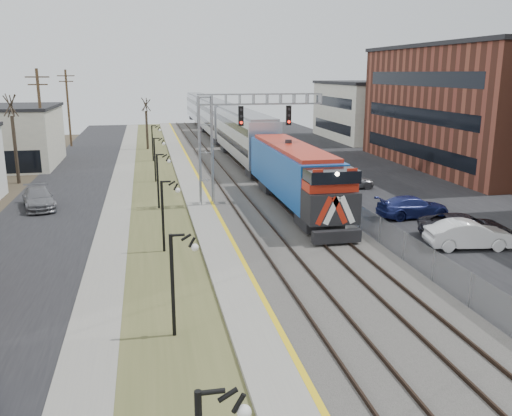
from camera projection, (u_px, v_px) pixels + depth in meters
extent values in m
cube|color=black|center=(64.00, 193.00, 44.47)|extent=(7.00, 120.00, 0.04)
cube|color=gray|center=(120.00, 190.00, 45.34)|extent=(2.00, 120.00, 0.08)
cube|color=#4C502A|center=(157.00, 189.00, 45.92)|extent=(4.00, 120.00, 0.06)
cube|color=gray|center=(192.00, 186.00, 46.48)|extent=(2.00, 120.00, 0.24)
cube|color=#595651|center=(249.00, 184.00, 47.45)|extent=(8.00, 120.00, 0.20)
cube|color=black|center=(377.00, 180.00, 49.79)|extent=(16.00, 120.00, 0.04)
cube|color=gold|center=(202.00, 184.00, 46.62)|extent=(0.24, 120.00, 0.01)
cube|color=#2D2119|center=(218.00, 183.00, 46.88)|extent=(0.08, 120.00, 0.15)
cube|color=#2D2119|center=(235.00, 183.00, 47.17)|extent=(0.08, 120.00, 0.15)
cube|color=#2D2119|center=(258.00, 182.00, 47.55)|extent=(0.08, 120.00, 0.15)
cube|color=#2D2119|center=(274.00, 181.00, 47.84)|extent=(0.08, 120.00, 0.15)
cube|color=#144CA3|center=(295.00, 177.00, 38.11)|extent=(3.00, 17.00, 4.25)
cube|color=black|center=(336.00, 236.00, 30.27)|extent=(2.80, 0.50, 0.70)
cube|color=#A7A9B1|center=(244.00, 137.00, 57.27)|extent=(3.00, 22.00, 5.33)
cube|color=#A7A9B1|center=(216.00, 119.00, 78.95)|extent=(3.00, 22.00, 5.33)
cube|color=#A7A9B1|center=(200.00, 109.00, 100.62)|extent=(3.00, 22.00, 5.33)
cube|color=gray|center=(206.00, 153.00, 38.98)|extent=(1.00, 1.00, 8.00)
cube|color=gray|center=(260.00, 99.00, 38.84)|extent=(9.00, 0.80, 0.80)
cube|color=black|center=(241.00, 116.00, 38.40)|extent=(0.35, 0.25, 1.40)
cube|color=black|center=(289.00, 115.00, 39.08)|extent=(0.35, 0.25, 1.40)
cylinder|color=black|center=(173.00, 287.00, 19.78)|extent=(0.14, 0.14, 4.00)
cylinder|color=black|center=(163.00, 217.00, 29.28)|extent=(0.14, 0.14, 4.00)
cylinder|color=black|center=(158.00, 182.00, 38.79)|extent=(0.14, 0.14, 4.00)
cylinder|color=black|center=(155.00, 160.00, 48.29)|extent=(0.14, 0.14, 4.00)
cylinder|color=black|center=(152.00, 144.00, 59.70)|extent=(0.14, 0.14, 4.00)
cylinder|color=#4C3823|center=(41.00, 122.00, 52.18)|extent=(0.28, 0.28, 10.00)
cylinder|color=#4C3823|center=(68.00, 109.00, 71.20)|extent=(0.28, 0.28, 10.00)
cube|color=gray|center=(295.00, 175.00, 48.09)|extent=(0.04, 120.00, 1.60)
cube|color=brown|center=(487.00, 109.00, 55.80)|extent=(16.00, 26.00, 12.00)
cube|color=beige|center=(384.00, 112.00, 80.05)|extent=(16.00, 18.00, 8.00)
cylinder|color=#382D23|center=(16.00, 150.00, 47.63)|extent=(0.30, 0.30, 5.95)
cylinder|color=#382D23|center=(147.00, 130.00, 69.00)|extent=(0.30, 0.30, 4.90)
imported|color=silver|center=(469.00, 235.00, 30.18)|extent=(4.95, 2.34, 1.57)
imported|color=black|center=(465.00, 228.00, 31.86)|extent=(5.80, 3.93, 1.48)
imported|color=navy|center=(413.00, 207.00, 36.68)|extent=(5.06, 2.23, 1.44)
imported|color=slate|center=(350.00, 181.00, 45.86)|extent=(4.03, 1.79, 1.35)
imported|color=#0C3E14|center=(317.00, 166.00, 53.11)|extent=(4.66, 3.08, 1.45)
imported|color=slate|center=(39.00, 199.00, 39.17)|extent=(3.22, 5.36, 1.45)
imported|color=black|center=(293.00, 156.00, 59.80)|extent=(5.06, 3.27, 1.36)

